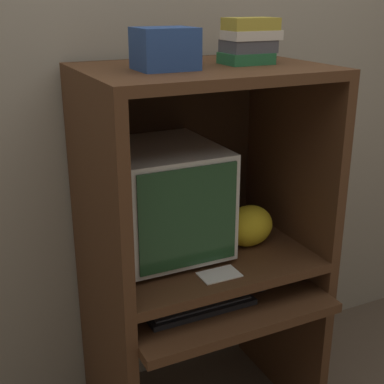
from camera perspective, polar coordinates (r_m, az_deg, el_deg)
wall_back at (r=2.24m, az=-3.30°, el=9.99°), size 6.00×0.06×2.60m
desk_base at (r=2.23m, az=1.47°, el=-15.13°), size 0.84×0.70×0.64m
desk_monitor_shelf at (r=2.09m, az=0.97°, el=-6.92°), size 0.84×0.63×0.13m
hutch_upper at (r=1.95m, az=0.62°, el=6.04°), size 0.84×0.63×0.70m
crt_monitor at (r=1.99m, az=-3.08°, el=-0.70°), size 0.40×0.45×0.41m
keyboard at (r=1.96m, az=0.59°, el=-11.81°), size 0.40×0.16×0.03m
mouse at (r=2.06m, az=7.34°, el=-10.13°), size 0.06×0.04×0.03m
snack_bag at (r=2.10m, az=6.06°, el=-3.60°), size 0.20×0.15×0.16m
book_stack at (r=1.94m, az=6.10°, el=15.68°), size 0.19×0.13×0.16m
paper_card at (r=1.90m, az=2.93°, el=-8.79°), size 0.14×0.09×0.00m
storage_box at (r=1.77m, az=-2.91°, el=15.02°), size 0.19×0.16×0.13m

